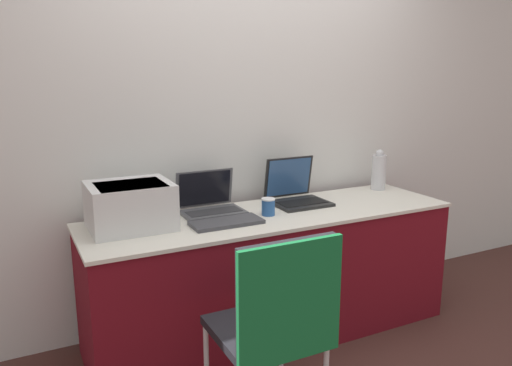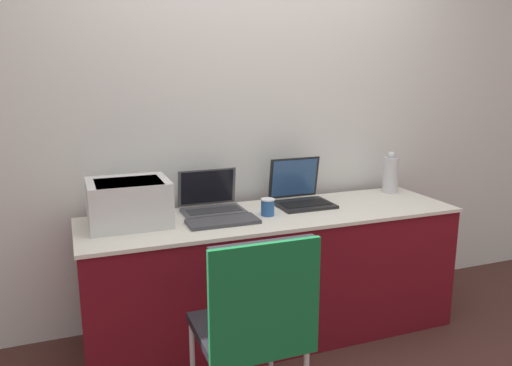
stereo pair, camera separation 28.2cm
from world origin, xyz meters
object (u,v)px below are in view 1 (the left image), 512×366
object	(u,v)px
printer	(130,204)
laptop_right	(296,193)
coffee_cup	(268,207)
external_keyboard	(226,222)
laptop_left	(210,203)
chair	(278,315)
metal_pitcher	(379,171)

from	to	relation	value
printer	laptop_right	distance (m)	1.04
laptop_right	coffee_cup	distance (m)	0.33
external_keyboard	laptop_left	bearing A→B (deg)	88.02
laptop_left	laptop_right	world-z (taller)	laptop_right
external_keyboard	chair	world-z (taller)	chair
metal_pitcher	chair	world-z (taller)	metal_pitcher
laptop_left	external_keyboard	xyz separation A→B (m)	(-0.01, -0.26, -0.04)
laptop_left	laptop_right	bearing A→B (deg)	-4.38
laptop_right	metal_pitcher	xyz separation A→B (m)	(0.70, 0.06, 0.07)
printer	metal_pitcher	world-z (taller)	metal_pitcher
printer	coffee_cup	xyz separation A→B (m)	(0.75, -0.11, -0.08)
printer	laptop_left	world-z (taller)	printer
coffee_cup	laptop_right	bearing A→B (deg)	29.67
chair	laptop_right	bearing A→B (deg)	54.91
laptop_left	laptop_right	size ratio (longest dim) A/B	1.06
laptop_right	metal_pitcher	world-z (taller)	metal_pitcher
external_keyboard	chair	distance (m)	0.73
laptop_left	coffee_cup	world-z (taller)	laptop_left
printer	metal_pitcher	distance (m)	1.73
laptop_left	laptop_right	distance (m)	0.56
laptop_left	coffee_cup	bearing A→B (deg)	-36.97
laptop_left	chair	xyz separation A→B (m)	(-0.09, -0.96, -0.24)
laptop_left	coffee_cup	distance (m)	0.34
chair	laptop_left	bearing A→B (deg)	84.76
metal_pitcher	printer	bearing A→B (deg)	-176.40
external_keyboard	coffee_cup	size ratio (longest dim) A/B	3.93
laptop_left	metal_pitcher	xyz separation A→B (m)	(1.25, 0.01, 0.08)
laptop_left	chair	world-z (taller)	laptop_left
chair	metal_pitcher	bearing A→B (deg)	36.05
laptop_left	external_keyboard	world-z (taller)	laptop_left
laptop_left	printer	bearing A→B (deg)	-168.86
metal_pitcher	chair	xyz separation A→B (m)	(-1.34, -0.98, -0.31)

